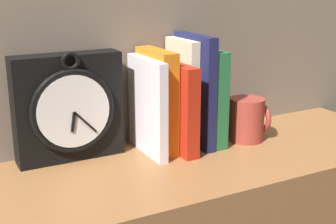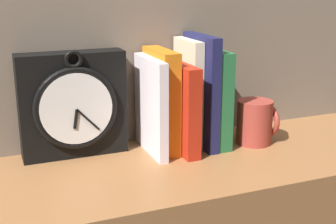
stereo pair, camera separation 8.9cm
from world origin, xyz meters
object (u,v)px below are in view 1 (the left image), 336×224
at_px(book_slot3_cream, 182,93).
at_px(book_slot5_green, 205,96).
at_px(book_slot4_navy, 195,90).
at_px(book_slot0_white, 147,107).
at_px(book_slot2_red, 175,107).
at_px(book_slot1_orange, 157,101).
at_px(mug, 248,119).
at_px(clock, 69,108).

height_order(book_slot3_cream, book_slot5_green, book_slot3_cream).
distance_m(book_slot3_cream, book_slot4_navy, 0.03).
distance_m(book_slot0_white, book_slot2_red, 0.06).
bearing_deg(book_slot3_cream, book_slot0_white, -168.38).
height_order(book_slot1_orange, book_slot2_red, book_slot1_orange).
bearing_deg(book_slot0_white, book_slot4_navy, 1.99).
relative_size(book_slot4_navy, mug, 2.48).
bearing_deg(book_slot0_white, mug, -8.27).
distance_m(book_slot1_orange, book_slot5_green, 0.12).
distance_m(book_slot4_navy, mug, 0.14).
bearing_deg(book_slot4_navy, book_slot0_white, -178.01).
bearing_deg(clock, book_slot2_red, -12.43).
height_order(book_slot0_white, book_slot4_navy, book_slot4_navy).
bearing_deg(clock, book_slot0_white, -15.80).
xyz_separation_m(book_slot1_orange, mug, (0.21, -0.04, -0.06)).
bearing_deg(book_slot3_cream, book_slot1_orange, -171.72).
bearing_deg(book_slot0_white, book_slot5_green, 2.07).
xyz_separation_m(clock, book_slot0_white, (0.15, -0.04, -0.01)).
height_order(book_slot1_orange, book_slot5_green, book_slot1_orange).
bearing_deg(book_slot1_orange, mug, -11.87).
relative_size(book_slot1_orange, book_slot3_cream, 0.93).
relative_size(book_slot1_orange, book_slot5_green, 1.03).
xyz_separation_m(clock, book_slot5_green, (0.29, -0.04, -0.00)).
relative_size(book_slot3_cream, book_slot4_navy, 0.96).
relative_size(book_slot0_white, book_slot3_cream, 0.87).
relative_size(book_slot0_white, mug, 2.06).
bearing_deg(clock, book_slot1_orange, -10.58).
bearing_deg(book_slot1_orange, clock, 169.42).
xyz_separation_m(book_slot2_red, mug, (0.17, -0.03, -0.04)).
distance_m(book_slot0_white, book_slot3_cream, 0.10).
relative_size(book_slot2_red, book_slot5_green, 0.89).
bearing_deg(book_slot4_navy, book_slot1_orange, 176.48).
bearing_deg(book_slot3_cream, book_slot2_red, -142.72).
distance_m(book_slot3_cream, book_slot5_green, 0.05).
relative_size(clock, book_slot5_green, 1.07).
distance_m(book_slot4_navy, book_slot5_green, 0.03).
bearing_deg(book_slot3_cream, book_slot5_green, -15.32).
bearing_deg(book_slot2_red, clock, 167.57).
distance_m(book_slot3_cream, mug, 0.17).
distance_m(clock, book_slot3_cream, 0.25).
relative_size(book_slot2_red, book_slot4_navy, 0.77).
bearing_deg(book_slot3_cream, clock, 174.45).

